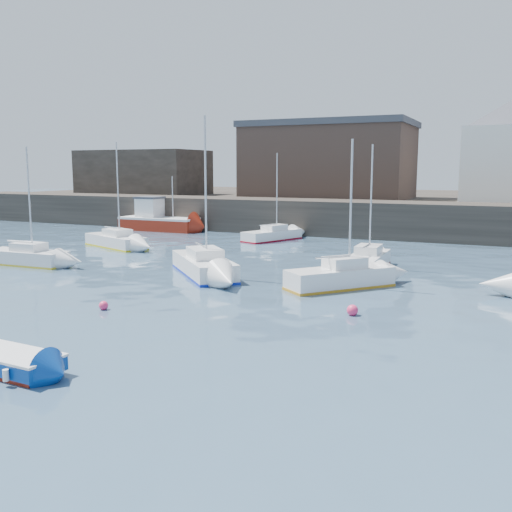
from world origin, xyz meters
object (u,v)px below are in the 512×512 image
at_px(sailboat_f, 367,261).
at_px(sailboat_h, 272,235).
at_px(sailboat_c, 340,277).
at_px(buoy_mid, 352,315).
at_px(sailboat_a, 26,257).
at_px(sailboat_e, 116,240).
at_px(blue_dinghy, 10,361).
at_px(sailboat_b, 204,265).
at_px(buoy_near, 104,310).
at_px(buoy_far, 221,266).
at_px(fishing_boat, 158,220).

height_order(sailboat_f, sailboat_h, sailboat_f).
height_order(sailboat_c, buoy_mid, sailboat_c).
height_order(sailboat_c, sailboat_f, sailboat_c).
bearing_deg(sailboat_a, sailboat_e, 90.25).
height_order(blue_dinghy, buoy_mid, blue_dinghy).
relative_size(sailboat_c, sailboat_h, 1.02).
relative_size(sailboat_c, sailboat_f, 1.00).
distance_m(blue_dinghy, sailboat_e, 26.40).
bearing_deg(sailboat_b, sailboat_c, -1.58).
xyz_separation_m(sailboat_f, sailboat_h, (-10.24, 10.15, -0.05)).
bearing_deg(buoy_near, buoy_far, 92.70).
xyz_separation_m(sailboat_b, buoy_near, (0.09, -8.50, -0.55)).
bearing_deg(buoy_near, sailboat_b, 90.59).
height_order(sailboat_c, sailboat_e, sailboat_e).
distance_m(sailboat_a, sailboat_c, 19.22).
xyz_separation_m(sailboat_a, sailboat_b, (11.40, 1.59, 0.06)).
xyz_separation_m(sailboat_h, buoy_mid, (12.18, -20.68, -0.46)).
bearing_deg(sailboat_h, buoy_far, -80.87).
distance_m(blue_dinghy, sailboat_f, 21.54).
distance_m(sailboat_e, buoy_mid, 24.35).
xyz_separation_m(sailboat_e, buoy_near, (11.52, -15.48, -0.50)).
distance_m(blue_dinghy, buoy_mid, 12.64).
bearing_deg(fishing_boat, sailboat_c, -38.43).
bearing_deg(buoy_mid, sailboat_c, 111.39).
xyz_separation_m(sailboat_b, buoy_far, (-0.45, 2.87, -0.55)).
relative_size(sailboat_h, buoy_mid, 15.43).
bearing_deg(sailboat_a, buoy_mid, -9.51).
bearing_deg(buoy_far, sailboat_h, 99.13).
bearing_deg(sailboat_h, buoy_near, -83.89).
bearing_deg(sailboat_f, buoy_mid, -79.55).
bearing_deg(sailboat_f, sailboat_e, 175.31).
relative_size(sailboat_a, sailboat_b, 0.83).
bearing_deg(blue_dinghy, buoy_mid, 55.01).
distance_m(blue_dinghy, fishing_boat, 37.88).
bearing_deg(buoy_mid, sailboat_e, 150.21).
bearing_deg(sailboat_h, fishing_boat, 169.02).
xyz_separation_m(sailboat_f, buoy_near, (-7.67, -13.91, -0.50)).
relative_size(buoy_near, buoy_mid, 0.84).
distance_m(sailboat_b, buoy_mid, 10.98).
bearing_deg(buoy_near, sailboat_f, 61.14).
distance_m(fishing_boat, sailboat_a, 19.99).
bearing_deg(buoy_far, sailboat_b, -81.12).
relative_size(sailboat_b, buoy_near, 22.17).
bearing_deg(buoy_near, sailboat_c, 47.17).
bearing_deg(sailboat_e, fishing_boat, 108.88).
height_order(sailboat_b, sailboat_e, sailboat_b).
relative_size(sailboat_b, sailboat_e, 1.11).
bearing_deg(sailboat_c, blue_dinghy, -109.24).
height_order(sailboat_e, buoy_mid, sailboat_e).
distance_m(sailboat_a, sailboat_f, 20.39).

